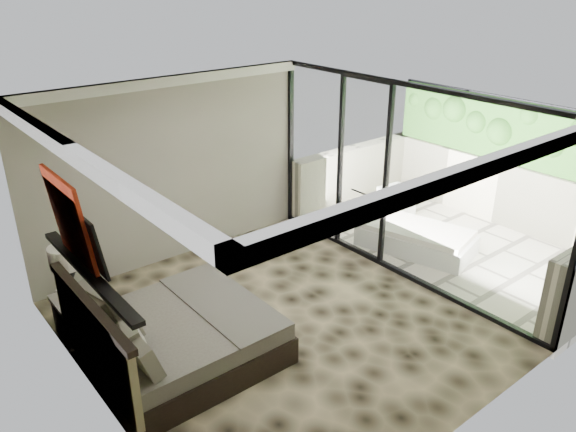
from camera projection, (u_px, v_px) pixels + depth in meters
floor at (276, 326)px, 7.13m from camera, size 5.00×5.00×0.00m
ceiling at (274, 108)px, 6.01m from camera, size 4.50×5.00×0.02m
back_wall at (173, 171)px, 8.34m from camera, size 4.50×0.02×2.80m
left_wall at (88, 289)px, 5.28m from camera, size 0.02×5.00×2.80m
glass_wall at (402, 184)px, 7.86m from camera, size 0.08×5.00×2.80m
terrace_slab at (454, 246)px, 9.31m from camera, size 3.00×5.00×0.12m
parapet_far at (505, 193)px, 9.84m from camera, size 0.30×5.00×1.10m
foliage_hedge at (515, 132)px, 9.40m from camera, size 0.36×4.60×1.10m
picture_ledge at (88, 273)px, 5.34m from camera, size 0.12×2.20×0.05m
bed at (175, 337)px, 6.37m from camera, size 1.99×1.93×1.10m
nightstand at (80, 314)px, 6.89m from camera, size 0.62×0.62×0.54m
table_lamp at (67, 266)px, 6.59m from camera, size 0.38×0.38×0.69m
abstract_canvas at (69, 219)px, 5.34m from camera, size 0.13×0.90×0.90m
framed_print at (90, 244)px, 5.18m from camera, size 0.11×0.50×0.60m
ottoman at (396, 202)px, 10.24m from camera, size 0.58×0.58×0.52m
lounger at (413, 236)px, 9.03m from camera, size 1.32×1.96×0.70m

